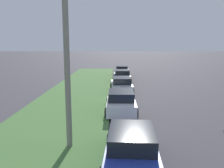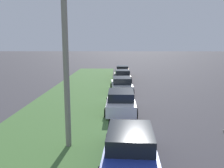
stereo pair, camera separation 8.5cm
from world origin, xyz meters
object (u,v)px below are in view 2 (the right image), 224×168
Objects in this scene: streetlight at (73,46)px; parked_car_white at (121,102)px; parked_car_black at (122,76)px; parked_car_orange at (122,71)px; parked_car_silver at (122,85)px; parked_car_blue at (130,148)px.

parked_car_white is at bearing -20.33° from streetlight.
parked_car_white is 12.29m from parked_car_black.
parked_car_white is 17.64m from parked_car_orange.
parked_car_white and parked_car_silver have the same top height.
parked_car_white is 0.58× the size of streetlight.
parked_car_orange is 23.52m from streetlight.
parked_car_blue is 1.01× the size of parked_car_black.
parked_car_white is 0.99× the size of parked_car_silver.
parked_car_black is at bearing 2.33° from parked_car_blue.
streetlight is (-5.45, 2.02, 3.67)m from parked_car_white.
parked_car_silver is at bearing 175.71° from parked_car_black.
parked_car_black is at bearing -4.67° from parked_car_silver.
parked_car_white is (6.78, 0.20, 0.00)m from parked_car_blue.
parked_car_silver is 11.36m from parked_car_orange.
parked_car_blue is 1.00× the size of parked_car_silver.
parked_car_black is 0.58× the size of streetlight.
parked_car_white is at bearing 175.56° from parked_car_silver.
parked_car_silver is at bearing -10.75° from streetlight.
parked_car_black is at bearing -179.85° from parked_car_orange.
parked_car_silver is at bearing -179.92° from parked_car_orange.
streetlight is (-17.74, 2.45, 3.67)m from parked_car_black.
parked_car_white is 0.99× the size of parked_car_black.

